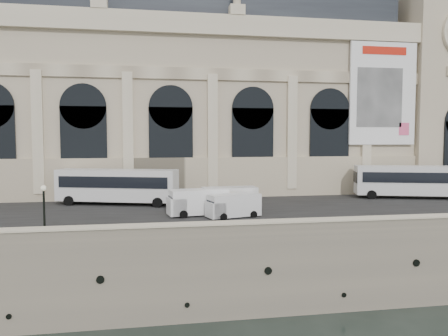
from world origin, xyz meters
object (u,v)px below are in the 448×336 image
object	(u,v)px
bus_left	(117,185)
van_c	(195,202)
box_truck	(226,200)
bus_right	(412,180)
van_b	(231,206)
lamp_left	(44,214)

from	to	relation	value
bus_left	van_c	distance (m)	11.23
bus_left	van_c	size ratio (longest dim) A/B	2.28
box_truck	bus_right	bearing A→B (deg)	14.56
van_b	van_c	world-z (taller)	van_c
bus_left	van_c	xyz separation A→B (m)	(7.77, -8.07, -0.91)
van_c	lamp_left	xyz separation A→B (m)	(-11.64, -8.34, 0.73)
bus_left	van_b	xyz separation A→B (m)	(10.93, -9.70, -1.06)
lamp_left	van_b	bearing A→B (deg)	24.36
van_b	box_truck	distance (m)	2.54
bus_left	lamp_left	world-z (taller)	lamp_left
lamp_left	van_c	bearing A→B (deg)	35.60
lamp_left	box_truck	bearing A→B (deg)	32.03
bus_left	van_b	size ratio (longest dim) A/B	2.55
van_c	bus_right	bearing A→B (deg)	14.73
box_truck	lamp_left	xyz separation A→B (m)	(-14.76, -9.23, 0.72)
bus_right	van_b	world-z (taller)	bus_right
van_b	van_c	bearing A→B (deg)	152.63
van_c	box_truck	bearing A→B (deg)	16.04
bus_left	van_c	bearing A→B (deg)	-46.08
bus_right	box_truck	world-z (taller)	bus_right
bus_right	van_c	distance (m)	28.05
box_truck	lamp_left	world-z (taller)	lamp_left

